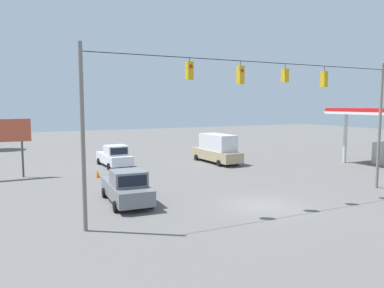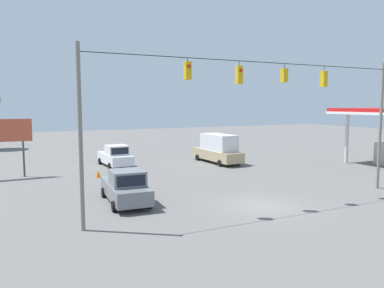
% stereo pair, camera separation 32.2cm
% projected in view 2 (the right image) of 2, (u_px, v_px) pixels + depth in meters
% --- Properties ---
extents(ground_plane, '(140.00, 140.00, 0.00)m').
position_uv_depth(ground_plane, '(262.00, 206.00, 22.30)').
color(ground_plane, '#605E5B').
extents(overhead_signal_span, '(20.92, 0.38, 8.90)m').
position_uv_depth(overhead_signal_span, '(262.00, 109.00, 21.89)').
color(overhead_signal_span, slate).
rests_on(overhead_signal_span, ground_plane).
extents(pickup_truck_white_withflow_far, '(2.47, 5.56, 2.12)m').
position_uv_depth(pickup_truck_white_withflow_far, '(115.00, 156.00, 36.45)').
color(pickup_truck_white_withflow_far, silver).
rests_on(pickup_truck_white_withflow_far, ground_plane).
extents(pickup_truck_grey_parked_shoulder, '(2.56, 5.69, 2.12)m').
position_uv_depth(pickup_truck_grey_parked_shoulder, '(126.00, 187.00, 22.87)').
color(pickup_truck_grey_parked_shoulder, slate).
rests_on(pickup_truck_grey_parked_shoulder, ground_plane).
extents(box_truck_tan_oncoming_far, '(2.49, 7.02, 2.97)m').
position_uv_depth(box_truck_tan_oncoming_far, '(218.00, 149.00, 38.61)').
color(box_truck_tan_oncoming_far, tan).
rests_on(box_truck_tan_oncoming_far, ground_plane).
extents(traffic_cone_nearest, '(0.43, 0.43, 0.63)m').
position_uv_depth(traffic_cone_nearest, '(136.00, 202.00, 22.01)').
color(traffic_cone_nearest, orange).
rests_on(traffic_cone_nearest, ground_plane).
extents(traffic_cone_second, '(0.43, 0.43, 0.63)m').
position_uv_depth(traffic_cone_second, '(123.00, 191.00, 24.89)').
color(traffic_cone_second, orange).
rests_on(traffic_cone_second, ground_plane).
extents(traffic_cone_third, '(0.43, 0.43, 0.63)m').
position_uv_depth(traffic_cone_third, '(111.00, 181.00, 27.84)').
color(traffic_cone_third, orange).
rests_on(traffic_cone_third, ground_plane).
extents(traffic_cone_fourth, '(0.43, 0.43, 0.63)m').
position_uv_depth(traffic_cone_fourth, '(98.00, 174.00, 30.93)').
color(traffic_cone_fourth, orange).
rests_on(traffic_cone_fourth, ground_plane).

